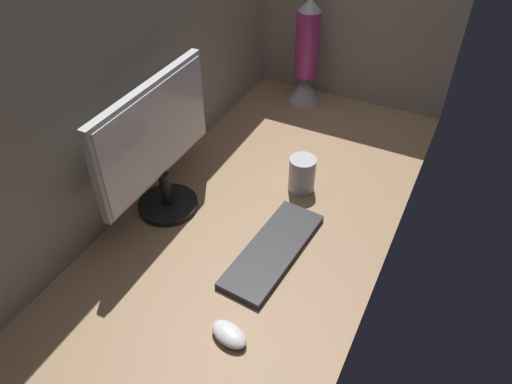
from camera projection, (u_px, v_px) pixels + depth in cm
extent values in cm
cube|color=#8C6B4C|center=(244.00, 230.00, 141.80)|extent=(180.00, 80.00, 3.00)
cube|color=gray|center=(118.00, 89.00, 130.47)|extent=(180.00, 5.00, 70.97)
cube|color=gray|center=(353.00, 7.00, 177.23)|extent=(5.00, 80.00, 70.97)
cylinder|color=black|center=(168.00, 205.00, 146.80)|extent=(18.00, 18.00, 1.80)
cylinder|color=black|center=(165.00, 188.00, 142.64)|extent=(3.20, 3.20, 11.00)
cube|color=#B7B7B7|center=(154.00, 132.00, 130.29)|extent=(46.88, 2.40, 28.03)
cube|color=silver|center=(158.00, 133.00, 129.81)|extent=(44.48, 0.60, 25.63)
cube|color=#262628|center=(273.00, 250.00, 132.56)|extent=(37.95, 16.02, 2.00)
ellipsoid|color=silver|center=(229.00, 334.00, 111.70)|extent=(7.87, 10.71, 3.40)
cylinder|color=#B2B2B7|center=(302.00, 174.00, 150.10)|extent=(8.27, 8.27, 11.60)
cone|color=#A5A5AD|center=(304.00, 88.00, 192.32)|extent=(12.40, 12.40, 11.27)
cylinder|color=#B2338C|center=(307.00, 44.00, 180.59)|extent=(9.02, 9.02, 24.80)
cone|color=#A5A5AD|center=(310.00, 4.00, 171.07)|extent=(8.12, 8.12, 4.51)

